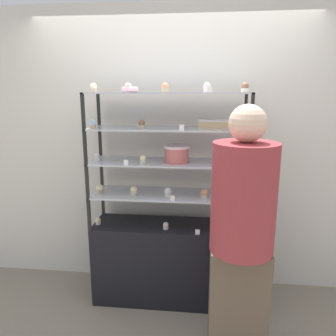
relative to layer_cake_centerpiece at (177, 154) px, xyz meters
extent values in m
plane|color=gray|center=(-0.07, 0.02, -1.35)|extent=(20.00, 20.00, 0.00)
cube|color=silver|center=(-0.07, 0.37, -0.05)|extent=(8.00, 0.05, 2.60)
cube|color=black|center=(-0.07, 0.02, -0.99)|extent=(1.30, 0.41, 0.72)
cube|color=black|center=(-0.71, 0.22, -0.49)|extent=(0.02, 0.02, 0.28)
cube|color=black|center=(0.56, 0.22, -0.49)|extent=(0.02, 0.02, 0.28)
cube|color=black|center=(-0.71, -0.17, -0.49)|extent=(0.02, 0.02, 0.28)
cube|color=black|center=(0.56, -0.17, -0.49)|extent=(0.02, 0.02, 0.28)
cube|color=#B7BCC6|center=(-0.07, 0.02, -0.36)|extent=(1.30, 0.41, 0.01)
cube|color=black|center=(-0.71, 0.22, -0.21)|extent=(0.02, 0.02, 0.28)
cube|color=black|center=(0.56, 0.22, -0.21)|extent=(0.02, 0.02, 0.28)
cube|color=black|center=(-0.71, -0.17, -0.21)|extent=(0.02, 0.02, 0.28)
cube|color=black|center=(0.56, -0.17, -0.21)|extent=(0.02, 0.02, 0.28)
cube|color=#B7BCC6|center=(-0.07, 0.02, -0.08)|extent=(1.30, 0.41, 0.01)
cube|color=black|center=(-0.71, 0.22, 0.07)|extent=(0.02, 0.02, 0.28)
cube|color=black|center=(0.56, 0.22, 0.07)|extent=(0.02, 0.02, 0.28)
cube|color=black|center=(-0.71, -0.17, 0.07)|extent=(0.02, 0.02, 0.28)
cube|color=black|center=(0.56, -0.17, 0.07)|extent=(0.02, 0.02, 0.28)
cube|color=#B7BCC6|center=(-0.07, 0.02, 0.20)|extent=(1.30, 0.41, 0.01)
cube|color=black|center=(-0.71, 0.22, 0.35)|extent=(0.02, 0.02, 0.28)
cube|color=black|center=(0.56, 0.22, 0.35)|extent=(0.02, 0.02, 0.28)
cube|color=black|center=(-0.71, -0.17, 0.35)|extent=(0.02, 0.02, 0.28)
cube|color=black|center=(0.56, -0.17, 0.35)|extent=(0.02, 0.02, 0.28)
cube|color=#B7BCC6|center=(-0.07, 0.02, 0.49)|extent=(1.30, 0.41, 0.01)
cylinder|color=#C66660|center=(0.00, 0.00, -0.01)|extent=(0.20, 0.20, 0.12)
cylinder|color=silver|center=(0.00, 0.00, 0.06)|extent=(0.21, 0.21, 0.02)
cube|color=#DBBC84|center=(0.29, 0.07, 0.24)|extent=(0.24, 0.14, 0.05)
cube|color=white|center=(0.29, 0.07, 0.27)|extent=(0.25, 0.14, 0.01)
cylinder|color=white|center=(-0.68, -0.04, -0.62)|extent=(0.04, 0.04, 0.02)
sphere|color=#F4EAB2|center=(-0.68, -0.04, -0.60)|extent=(0.05, 0.05, 0.05)
cylinder|color=white|center=(-0.08, -0.08, -0.62)|extent=(0.04, 0.04, 0.02)
sphere|color=silver|center=(-0.08, -0.08, -0.60)|extent=(0.05, 0.05, 0.05)
cylinder|color=beige|center=(0.54, -0.06, -0.62)|extent=(0.04, 0.04, 0.02)
sphere|color=#F4EAB2|center=(0.54, -0.06, -0.60)|extent=(0.05, 0.05, 0.05)
cube|color=white|center=(0.19, -0.16, -0.61)|extent=(0.04, 0.00, 0.04)
cylinder|color=#CCB28C|center=(-0.66, -0.01, -0.34)|extent=(0.06, 0.06, 0.03)
sphere|color=#F4EAB2|center=(-0.66, -0.01, -0.31)|extent=(0.06, 0.06, 0.06)
cylinder|color=beige|center=(-0.36, -0.04, -0.34)|extent=(0.06, 0.06, 0.03)
sphere|color=#F4EAB2|center=(-0.36, -0.04, -0.31)|extent=(0.06, 0.06, 0.06)
cylinder|color=white|center=(-0.07, -0.04, -0.34)|extent=(0.06, 0.06, 0.03)
sphere|color=white|center=(-0.07, -0.04, -0.31)|extent=(0.06, 0.06, 0.06)
cylinder|color=beige|center=(0.23, -0.05, -0.34)|extent=(0.06, 0.06, 0.03)
sphere|color=#E5996B|center=(0.23, -0.05, -0.31)|extent=(0.06, 0.06, 0.06)
cylinder|color=beige|center=(0.53, -0.04, -0.34)|extent=(0.06, 0.06, 0.03)
sphere|color=#8C5B42|center=(0.53, -0.04, -0.31)|extent=(0.06, 0.06, 0.06)
cube|color=white|center=(-0.02, -0.16, -0.33)|extent=(0.04, 0.00, 0.04)
cylinder|color=white|center=(-0.67, -0.01, -0.06)|extent=(0.05, 0.05, 0.03)
sphere|color=white|center=(-0.67, -0.01, -0.03)|extent=(0.05, 0.05, 0.05)
cylinder|color=beige|center=(-0.27, -0.07, -0.06)|extent=(0.05, 0.05, 0.03)
sphere|color=#F4EAB2|center=(-0.27, -0.07, -0.03)|extent=(0.05, 0.05, 0.05)
cylinder|color=beige|center=(0.52, -0.04, -0.06)|extent=(0.05, 0.05, 0.03)
sphere|color=silver|center=(0.52, -0.04, -0.03)|extent=(0.05, 0.05, 0.05)
cube|color=white|center=(-0.39, -0.16, -0.05)|extent=(0.04, 0.00, 0.04)
cylinder|color=#CCB28C|center=(-0.67, -0.09, 0.22)|extent=(0.05, 0.05, 0.03)
sphere|color=silver|center=(-0.67, -0.09, 0.25)|extent=(0.06, 0.06, 0.06)
cylinder|color=#CCB28C|center=(-0.28, -0.04, 0.22)|extent=(0.05, 0.05, 0.03)
sphere|color=#8C5B42|center=(-0.28, -0.04, 0.25)|extent=(0.06, 0.06, 0.06)
cylinder|color=beige|center=(0.51, -0.01, 0.22)|extent=(0.05, 0.05, 0.03)
sphere|color=silver|center=(0.51, -0.01, 0.25)|extent=(0.06, 0.06, 0.06)
cube|color=white|center=(0.05, -0.16, 0.23)|extent=(0.04, 0.00, 0.04)
cylinder|color=#CCB28C|center=(-0.67, -0.03, 0.51)|extent=(0.05, 0.05, 0.03)
sphere|color=#F4EAB2|center=(-0.67, -0.03, 0.54)|extent=(0.06, 0.06, 0.06)
cylinder|color=white|center=(-0.38, -0.04, 0.51)|extent=(0.05, 0.05, 0.03)
sphere|color=silver|center=(-0.38, -0.04, 0.54)|extent=(0.06, 0.06, 0.06)
cylinder|color=#CCB28C|center=(-0.09, -0.07, 0.51)|extent=(0.05, 0.05, 0.03)
sphere|color=#E5996B|center=(-0.09, -0.07, 0.54)|extent=(0.06, 0.06, 0.06)
cylinder|color=white|center=(0.23, -0.06, 0.51)|extent=(0.05, 0.05, 0.03)
sphere|color=silver|center=(0.23, -0.06, 0.54)|extent=(0.06, 0.06, 0.06)
cylinder|color=beige|center=(0.51, -0.07, 0.51)|extent=(0.05, 0.05, 0.03)
sphere|color=#8C5B42|center=(0.51, -0.07, 0.54)|extent=(0.06, 0.06, 0.06)
cube|color=white|center=(0.25, -0.16, 0.51)|extent=(0.04, 0.00, 0.04)
torus|color=#EFB2BC|center=(-0.37, -0.01, 0.51)|extent=(0.13, 0.13, 0.04)
cube|color=brown|center=(0.48, -0.61, -0.94)|extent=(0.39, 0.22, 0.83)
cylinder|color=#993338|center=(0.48, -0.61, -0.17)|extent=(0.41, 0.41, 0.72)
sphere|color=beige|center=(0.48, -0.61, 0.31)|extent=(0.23, 0.23, 0.23)
camera|label=1|loc=(0.21, -2.64, 0.49)|focal=35.00mm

